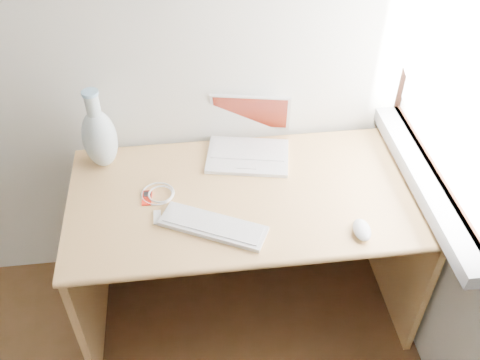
{
  "coord_description": "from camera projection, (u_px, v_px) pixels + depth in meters",
  "views": [
    {
      "loc": [
        0.82,
        -0.1,
        2.14
      ],
      "look_at": [
        1.0,
        1.35,
        0.82
      ],
      "focal_mm": 40.0,
      "sensor_mm": 36.0,
      "label": 1
    }
  ],
  "objects": [
    {
      "name": "window",
      "position": [
        467.0,
        66.0,
        1.69
      ],
      "size": [
        0.11,
        0.99,
        1.1
      ],
      "color": "white",
      "rests_on": "right_wall"
    },
    {
      "name": "desk",
      "position": [
        245.0,
        216.0,
        2.26
      ],
      "size": [
        1.38,
        0.69,
        0.73
      ],
      "color": "tan",
      "rests_on": "floor"
    },
    {
      "name": "laptop",
      "position": [
        246.0,
        141.0,
        2.21
      ],
      "size": [
        0.37,
        0.34,
        0.23
      ],
      "rotation": [
        0.0,
        0.0,
        -0.2
      ],
      "color": "white",
      "rests_on": "desk"
    },
    {
      "name": "external_keyboard",
      "position": [
        213.0,
        226.0,
        1.91
      ],
      "size": [
        0.4,
        0.28,
        0.02
      ],
      "rotation": [
        0.0,
        0.0,
        -0.46
      ],
      "color": "white",
      "rests_on": "desk"
    },
    {
      "name": "mouse",
      "position": [
        362.0,
        230.0,
        1.89
      ],
      "size": [
        0.07,
        0.11,
        0.04
      ],
      "primitive_type": "ellipsoid",
      "rotation": [
        0.0,
        0.0,
        -0.05
      ],
      "color": "white",
      "rests_on": "desk"
    },
    {
      "name": "ipod",
      "position": [
        147.0,
        198.0,
        2.03
      ],
      "size": [
        0.04,
        0.08,
        0.01
      ],
      "rotation": [
        0.0,
        0.0,
        -0.07
      ],
      "color": "#B91A0C",
      "rests_on": "desk"
    },
    {
      "name": "cable_coil",
      "position": [
        158.0,
        194.0,
        2.05
      ],
      "size": [
        0.14,
        0.14,
        0.01
      ],
      "primitive_type": "torus",
      "rotation": [
        0.0,
        0.0,
        -0.09
      ],
      "color": "white",
      "rests_on": "desk"
    },
    {
      "name": "remote",
      "position": [
        157.0,
        217.0,
        1.96
      ],
      "size": [
        0.03,
        0.07,
        0.01
      ],
      "primitive_type": "cube",
      "rotation": [
        0.0,
        0.0,
        0.0
      ],
      "color": "white",
      "rests_on": "desk"
    },
    {
      "name": "vase",
      "position": [
        99.0,
        136.0,
        2.09
      ],
      "size": [
        0.14,
        0.14,
        0.35
      ],
      "color": "silver",
      "rests_on": "desk"
    }
  ]
}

